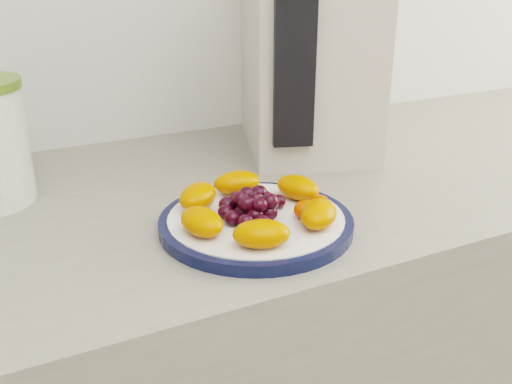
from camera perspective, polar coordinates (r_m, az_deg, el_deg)
name	(u,v)px	position (r m, az deg, el deg)	size (l,w,h in m)	color
plate_rim	(256,223)	(0.72, 0.00, -3.11)	(0.25, 0.25, 0.01)	#0C1435
plate_face	(256,222)	(0.72, 0.00, -3.04)	(0.22, 0.22, 0.02)	white
appliance_body	(308,47)	(1.01, 5.24, 14.24)	(0.20, 0.28, 0.35)	beige
appliance_panel	(295,59)	(0.85, 3.88, 13.13)	(0.06, 0.02, 0.26)	black
fruit_plate	(255,205)	(0.71, -0.10, -1.30)	(0.21, 0.21, 0.03)	#CE5500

